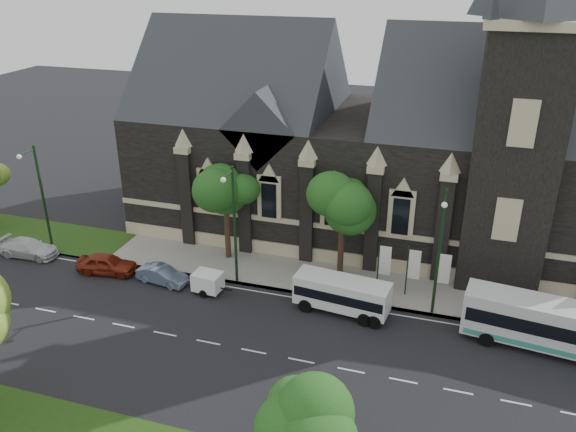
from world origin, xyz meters
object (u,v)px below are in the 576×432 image
at_px(street_lamp_near, 440,247).
at_px(tree_walk_right, 346,203).
at_px(street_lamp_mid, 233,220).
at_px(tree_park_east, 314,424).
at_px(tree_walk_left, 229,190).
at_px(banner_flag_left, 383,263).
at_px(street_lamp_far, 40,194).
at_px(car_far_white, 28,248).
at_px(box_trailer, 208,281).
at_px(tour_coach, 560,327).
at_px(shuttle_bus, 342,293).
at_px(sedan, 162,275).
at_px(banner_flag_center, 412,267).
at_px(car_far_red, 107,264).
at_px(banner_flag_right, 441,271).

bearing_deg(street_lamp_near, tree_walk_right, 151.94).
relative_size(street_lamp_near, street_lamp_mid, 1.00).
height_order(tree_park_east, tree_walk_left, tree_walk_left).
height_order(tree_walk_right, banner_flag_left, tree_walk_right).
relative_size(street_lamp_far, car_far_white, 1.87).
relative_size(box_trailer, car_far_white, 0.60).
xyz_separation_m(street_lamp_near, tour_coach, (7.42, -1.70, -3.36)).
bearing_deg(car_far_white, tour_coach, -93.59).
bearing_deg(shuttle_bus, sedan, -172.86).
bearing_deg(banner_flag_center, tour_coach, -21.56).
relative_size(street_lamp_near, car_far_red, 2.01).
xyz_separation_m(banner_flag_right, box_trailer, (-15.73, -3.59, -1.52)).
xyz_separation_m(street_lamp_far, banner_flag_center, (28.29, 1.91, -2.73)).
distance_m(tree_park_east, car_far_red, 25.32).
distance_m(banner_flag_left, banner_flag_center, 2.00).
height_order(tree_walk_right, tree_walk_left, tree_walk_right).
distance_m(shuttle_bus, car_far_red, 18.03).
bearing_deg(tree_park_east, street_lamp_mid, 121.79).
height_order(tree_walk_right, banner_flag_right, tree_walk_right).
relative_size(tree_park_east, shuttle_bus, 0.96).
height_order(banner_flag_right, shuttle_bus, banner_flag_right).
relative_size(banner_flag_left, box_trailer, 1.38).
xyz_separation_m(tree_park_east, banner_flag_left, (0.11, 18.32, -2.24)).
relative_size(street_lamp_far, box_trailer, 3.10).
height_order(street_lamp_mid, car_far_white, street_lamp_mid).
xyz_separation_m(shuttle_bus, sedan, (-13.33, -0.19, -0.78)).
distance_m(banner_flag_left, banner_flag_right, 4.00).
distance_m(street_lamp_far, sedan, 11.81).
relative_size(tree_walk_left, banner_flag_right, 1.91).
xyz_separation_m(street_lamp_far, car_far_red, (6.15, -1.41, -4.35)).
relative_size(tree_park_east, box_trailer, 2.16).
relative_size(tree_walk_right, street_lamp_mid, 0.87).
relative_size(shuttle_bus, car_far_white, 1.36).
bearing_deg(tree_park_east, street_lamp_far, 147.90).
bearing_deg(sedan, car_far_white, 95.13).
relative_size(street_lamp_near, banner_flag_center, 2.25).
xyz_separation_m(tree_walk_left, banner_flag_right, (16.08, -1.70, -3.35)).
bearing_deg(tree_walk_left, box_trailer, -86.13).
xyz_separation_m(street_lamp_near, street_lamp_mid, (-14.00, 0.00, 0.00)).
bearing_deg(sedan, shuttle_bus, -81.31).
relative_size(tree_park_east, car_far_white, 1.31).
bearing_deg(car_far_white, box_trailer, -95.23).
bearing_deg(sedan, tree_walk_left, -25.64).
bearing_deg(sedan, street_lamp_far, 90.10).
distance_m(street_lamp_near, banner_flag_left, 4.99).
xyz_separation_m(street_lamp_mid, street_lamp_far, (-16.00, 0.00, 0.00)).
bearing_deg(tour_coach, banner_flag_center, 165.71).
height_order(banner_flag_center, sedan, banner_flag_center).
height_order(tree_park_east, tour_coach, tree_park_east).
relative_size(tree_park_east, street_lamp_near, 0.70).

